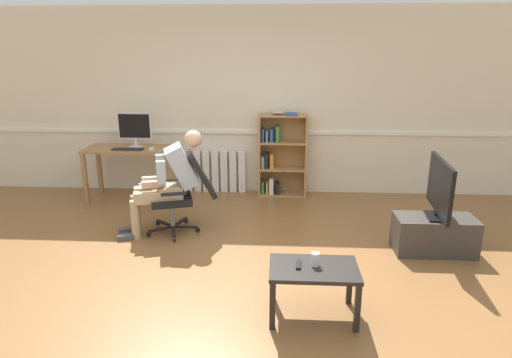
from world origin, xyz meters
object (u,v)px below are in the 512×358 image
computer_desk (132,155)px  keyboard (128,149)px  coffee_table (314,275)px  drinking_glass (315,259)px  tv_screen (440,188)px  spare_remote (298,264)px  tv_stand (434,235)px  office_chair (185,189)px  person_seated (168,180)px  computer_mouse (152,149)px  radiator (215,171)px  imac_monitor (135,127)px  bookshelf (279,156)px

computer_desk → keyboard: size_ratio=3.04×
coffee_table → drinking_glass: size_ratio=6.49×
tv_screen → spare_remote: bearing=135.8°
tv_stand → office_chair: bearing=171.3°
person_seated → drinking_glass: bearing=28.0°
computer_mouse → radiator: 1.06m
imac_monitor → radiator: size_ratio=0.53×
radiator → office_chair: 1.57m
computer_desk → tv_stand: bearing=-22.8°
imac_monitor → tv_screen: (3.73, -1.66, -0.32)m
imac_monitor → drinking_glass: (2.37, -2.89, -0.55)m
computer_mouse → drinking_glass: size_ratio=0.92×
tv_stand → drinking_glass: drinking_glass is taller
tv_stand → drinking_glass: (-1.36, -1.23, 0.29)m
radiator → tv_screen: size_ratio=1.03×
tv_stand → tv_screen: 0.52m
bookshelf → tv_screen: 2.51m
keyboard → imac_monitor: bearing=77.8°
coffee_table → person_seated: bearing=134.0°
person_seated → drinking_glass: person_seated is taller
computer_desk → spare_remote: 3.63m
computer_desk → imac_monitor: 0.40m
bookshelf → office_chair: (-1.10, -1.46, -0.07)m
computer_desk → bookshelf: 2.13m
computer_mouse → computer_desk: bearing=159.9°
computer_desk → computer_mouse: size_ratio=13.04×
radiator → spare_remote: radiator is taller
radiator → tv_stand: 3.29m
computer_mouse → coffee_table: bearing=-52.7°
tv_stand → tv_screen: tv_screen is taller
imac_monitor → tv_screen: imac_monitor is taller
imac_monitor → tv_screen: 4.10m
tv_screen → radiator: bearing=59.2°
computer_mouse → person_seated: 1.21m
tv_stand → spare_remote: bearing=-140.2°
person_seated → keyboard: bearing=-158.7°
keyboard → coffee_table: size_ratio=0.61×
keyboard → tv_stand: (3.78, -1.44, -0.57)m
person_seated → drinking_glass: size_ratio=11.19×
tv_screen → computer_desk: bearing=73.3°
imac_monitor → keyboard: (-0.05, -0.22, -0.27)m
office_chair → keyboard: bearing=-151.7°
computer_desk → coffee_table: size_ratio=1.85×
tv_stand → tv_screen: (0.00, -0.00, 0.52)m
tv_screen → drinking_glass: (-1.36, -1.23, -0.23)m
tv_screen → spare_remote: size_ratio=5.96×
keyboard → computer_desk: bearing=87.4°
computer_mouse → bookshelf: bearing=13.1°
computer_desk → computer_mouse: 0.37m
keyboard → tv_screen: (3.78, -1.44, -0.05)m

